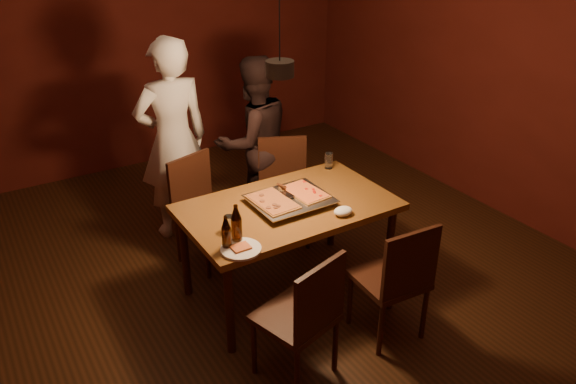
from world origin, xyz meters
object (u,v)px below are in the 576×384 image
beer_bottle_b (236,224)px  pendant_lamp (280,67)px  dining_table (288,213)px  chair_far_right (284,180)px  chair_far_left (200,200)px  plate_slice (241,249)px  beer_bottle_a (226,233)px  diner_white (173,140)px  diner_dark (254,142)px  chair_near_right (398,273)px  chair_near_left (306,309)px  pizza_tray (290,201)px

beer_bottle_b → pendant_lamp: 1.01m
dining_table → chair_far_right: size_ratio=2.69×
chair_far_left → plate_slice: bearing=62.3°
beer_bottle_a → diner_white: (0.28, 1.58, 0.02)m
diner_white → diner_dark: bearing=167.4°
dining_table → diner_dark: (0.34, 1.13, 0.09)m
beer_bottle_b → beer_bottle_a: bearing=-157.3°
dining_table → chair_near_right: 0.90m
chair_near_right → pendant_lamp: size_ratio=0.44×
chair_far_left → chair_near_left: size_ratio=1.02×
chair_far_left → beer_bottle_b: 1.10m
beer_bottle_a → dining_table: bearing=24.9°
pizza_tray → beer_bottle_b: bearing=-151.1°
beer_bottle_b → diner_white: diner_white is taller
plate_slice → chair_near_right: bearing=-28.1°
chair_far_right → plate_slice: size_ratio=2.18×
dining_table → diner_dark: 1.19m
beer_bottle_a → diner_dark: 1.72m
dining_table → diner_white: bearing=105.2°
chair_far_left → beer_bottle_a: beer_bottle_a is taller
chair_near_left → beer_bottle_a: size_ratio=2.30×
dining_table → beer_bottle_b: (-0.54, -0.25, 0.20)m
diner_white → diner_dark: (0.69, -0.16, -0.11)m
chair_near_left → pendant_lamp: bearing=53.2°
chair_far_right → diner_dark: diner_dark is taller
beer_bottle_b → diner_dark: bearing=57.6°
chair_near_left → plate_slice: 0.55m
beer_bottle_a → pendant_lamp: size_ratio=0.20×
diner_white → diner_dark: diner_white is taller
pizza_tray → pendant_lamp: size_ratio=0.50×
pizza_tray → beer_bottle_b: 0.62m
chair_near_left → beer_bottle_a: (-0.24, 0.54, 0.33)m
pizza_tray → diner_white: size_ratio=0.31×
plate_slice → pendant_lamp: 1.15m
chair_far_left → diner_white: size_ratio=0.30×
chair_near_left → pizza_tray: 0.95m
chair_far_left → plate_slice: (-0.21, -1.13, 0.22)m
diner_dark → beer_bottle_a: bearing=53.7°
beer_bottle_a → beer_bottle_b: (0.09, 0.04, 0.02)m
chair_near_right → beer_bottle_b: beer_bottle_b is taller
chair_near_left → pizza_tray: chair_near_left is taller
beer_bottle_b → diner_dark: size_ratio=0.17×
diner_white → beer_bottle_a: bearing=80.1°
chair_near_left → diner_dark: (0.73, 1.96, 0.23)m
chair_far_left → pizza_tray: 0.90m
chair_far_left → beer_bottle_a: size_ratio=2.33×
dining_table → chair_near_left: (-0.39, -0.83, -0.14)m
chair_far_right → diner_white: bearing=-10.7°
chair_far_left → chair_far_right: same height
dining_table → diner_dark: size_ratio=0.97×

